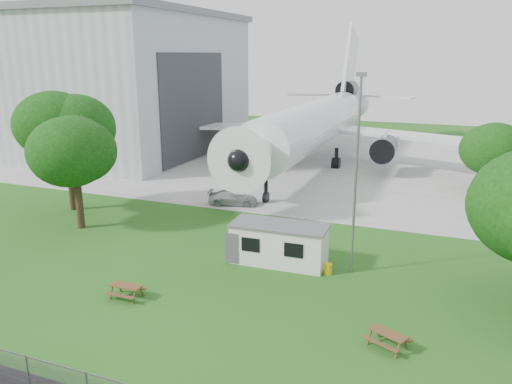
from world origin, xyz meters
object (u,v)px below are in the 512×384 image
(site_cabin, at_px, (279,244))
(picnic_west, at_px, (127,298))
(hangar, at_px, (74,81))
(picnic_east, at_px, (387,347))
(airliner, at_px, (316,122))

(site_cabin, height_order, picnic_west, site_cabin)
(hangar, distance_m, picnic_east, 62.62)
(site_cabin, xyz_separation_m, picnic_east, (7.81, -7.39, -1.31))
(airliner, distance_m, site_cabin, 30.63)
(picnic_east, bearing_deg, hangar, 167.81)
(site_cabin, bearing_deg, picnic_west, -129.28)
(site_cabin, distance_m, picnic_west, 10.07)
(picnic_east, bearing_deg, picnic_west, -153.65)
(hangar, distance_m, site_cabin, 51.87)
(site_cabin, bearing_deg, airliner, 100.55)
(airliner, bearing_deg, site_cabin, -79.45)
(hangar, relative_size, site_cabin, 6.33)
(site_cabin, bearing_deg, picnic_east, -43.42)
(hangar, xyz_separation_m, site_cabin, (41.53, -30.00, -8.09))
(airliner, distance_m, picnic_west, 37.97)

